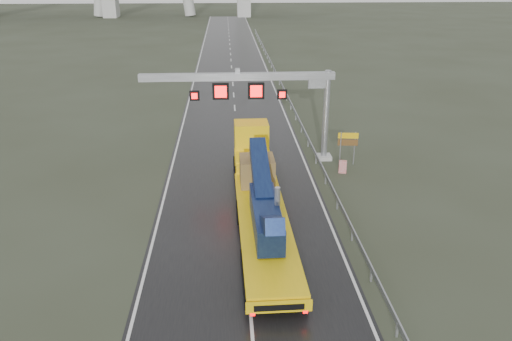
{
  "coord_description": "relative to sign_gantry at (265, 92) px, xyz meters",
  "views": [
    {
      "loc": [
        -0.86,
        -19.48,
        14.58
      ],
      "look_at": [
        0.8,
        8.06,
        3.2
      ],
      "focal_mm": 35.0,
      "sensor_mm": 36.0,
      "label": 1
    }
  ],
  "objects": [
    {
      "name": "ground",
      "position": [
        -2.1,
        -17.99,
        -5.61
      ],
      "size": [
        400.0,
        400.0,
        0.0
      ],
      "primitive_type": "plane",
      "color": "#303425",
      "rests_on": "ground"
    },
    {
      "name": "striped_barrier",
      "position": [
        5.68,
        -3.01,
        -5.13
      ],
      "size": [
        0.63,
        0.43,
        0.97
      ],
      "primitive_type": "cube",
      "rotation": [
        0.0,
        0.0,
        -0.23
      ],
      "color": "red",
      "rests_on": "ground"
    },
    {
      "name": "exit_sign_pair",
      "position": [
        6.36,
        -1.34,
        -3.74
      ],
      "size": [
        1.56,
        0.23,
        2.67
      ],
      "rotation": [
        0.0,
        0.0,
        -0.1
      ],
      "color": "gray",
      "rests_on": "ground"
    },
    {
      "name": "heavy_haul_truck",
      "position": [
        -1.07,
        -8.62,
        -3.87
      ],
      "size": [
        3.1,
        19.24,
        4.51
      ],
      "rotation": [
        0.0,
        0.0,
        0.02
      ],
      "color": "yellow",
      "rests_on": "ground"
    },
    {
      "name": "road",
      "position": [
        -2.1,
        22.01,
        -5.6
      ],
      "size": [
        11.0,
        200.0,
        0.02
      ],
      "primitive_type": "cube",
      "color": "black",
      "rests_on": "ground"
    },
    {
      "name": "guardrail",
      "position": [
        4.0,
        12.01,
        -4.91
      ],
      "size": [
        0.2,
        140.0,
        1.4
      ],
      "primitive_type": null,
      "color": "gray",
      "rests_on": "ground"
    },
    {
      "name": "sign_gantry",
      "position": [
        0.0,
        0.0,
        0.0
      ],
      "size": [
        14.9,
        1.2,
        7.42
      ],
      "color": "#AEAEA9",
      "rests_on": "ground"
    }
  ]
}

